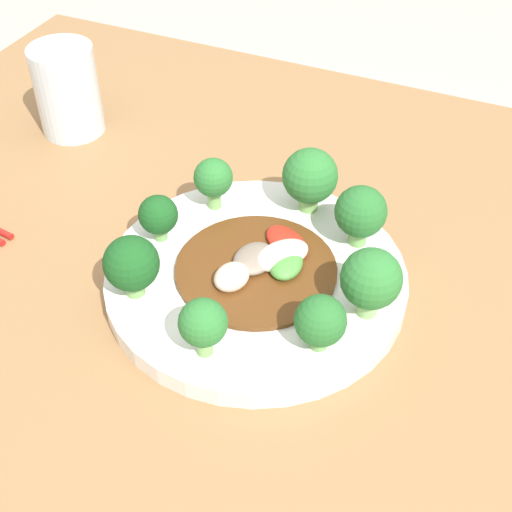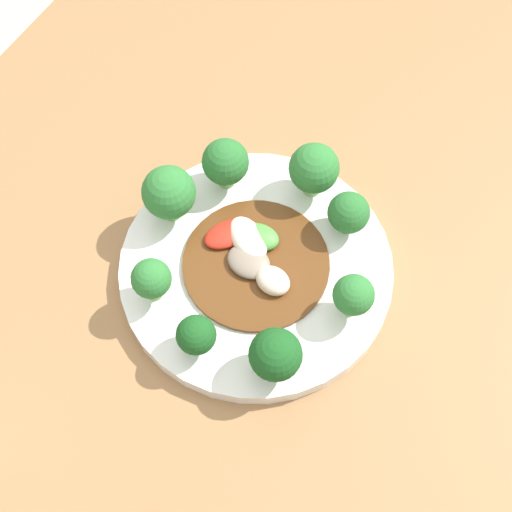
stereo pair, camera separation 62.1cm
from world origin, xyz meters
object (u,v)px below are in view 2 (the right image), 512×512
at_px(broccoli_southeast, 151,279).
at_px(broccoli_northeast, 275,355).
at_px(plate, 256,269).
at_px(broccoli_east, 196,335).
at_px(broccoli_southwest, 225,163).
at_px(broccoli_northwest, 349,213).
at_px(broccoli_south, 169,193).
at_px(broccoli_north, 353,296).
at_px(stirfry_center, 253,256).
at_px(broccoli_west, 314,169).

bearing_deg(broccoli_southeast, broccoli_northeast, 85.96).
height_order(plate, broccoli_southeast, broccoli_southeast).
xyz_separation_m(broccoli_east, broccoli_southwest, (-0.19, -0.07, 0.01)).
relative_size(broccoli_southwest, broccoli_northwest, 1.20).
xyz_separation_m(broccoli_southeast, broccoli_southwest, (-0.16, -0.01, 0.00)).
bearing_deg(broccoli_southeast, broccoli_south, -158.06).
relative_size(plate, broccoli_north, 5.03).
height_order(plate, broccoli_south, broccoli_south).
bearing_deg(broccoli_northeast, broccoli_southeast, -94.04).
xyz_separation_m(broccoli_south, broccoli_northeast, (0.10, 0.19, -0.01)).
xyz_separation_m(broccoli_east, stirfry_center, (-0.11, 0.00, -0.02)).
bearing_deg(broccoli_east, stirfry_center, 179.88).
distance_m(broccoli_southeast, broccoli_northeast, 0.15).
height_order(broccoli_east, broccoli_west, broccoli_west).
height_order(broccoli_east, broccoli_southwest, broccoli_southwest).
relative_size(broccoli_south, broccoli_southwest, 1.09).
bearing_deg(broccoli_west, broccoli_south, -49.70).
relative_size(broccoli_southwest, stirfry_center, 0.42).
bearing_deg(broccoli_northeast, broccoli_north, 157.50).
xyz_separation_m(broccoli_southwest, broccoli_northeast, (0.17, 0.15, -0.00)).
height_order(broccoli_south, broccoli_northwest, broccoli_south).
relative_size(plate, broccoli_south, 4.11).
bearing_deg(broccoli_west, plate, -4.36).
bearing_deg(broccoli_northwest, plate, -36.12).
relative_size(broccoli_southeast, broccoli_south, 0.82).
height_order(broccoli_southeast, broccoli_north, same).
distance_m(broccoli_northwest, broccoli_northeast, 0.18).
xyz_separation_m(broccoli_southeast, broccoli_northwest, (-0.17, 0.14, -0.01)).
distance_m(broccoli_northwest, stirfry_center, 0.11).
bearing_deg(broccoli_southwest, broccoli_northeast, 42.13).
bearing_deg(stirfry_center, broccoli_southeast, -38.45).
relative_size(plate, stirfry_center, 1.87).
bearing_deg(broccoli_north, broccoli_south, -92.92).
distance_m(broccoli_north, broccoli_northwest, 0.10).
relative_size(broccoli_northwest, stirfry_center, 0.35).
bearing_deg(broccoli_north, broccoli_northwest, -152.14).
bearing_deg(plate, broccoli_southwest, -133.59).
relative_size(broccoli_southeast, broccoli_southwest, 0.89).
bearing_deg(broccoli_southwest, plate, 46.41).
bearing_deg(broccoli_west, stirfry_center, -7.64).
bearing_deg(plate, broccoli_west, 175.64).
bearing_deg(broccoli_east, broccoli_southwest, -158.20).
bearing_deg(broccoli_west, broccoli_northeast, 17.07).
bearing_deg(stirfry_center, broccoli_northwest, 139.79).
height_order(plate, broccoli_northeast, broccoli_northeast).
bearing_deg(broccoli_northwest, broccoli_east, -19.62).
relative_size(plate, broccoli_southeast, 5.02).
bearing_deg(broccoli_northeast, broccoli_northwest, -177.45).
xyz_separation_m(plate, broccoli_north, (-0.00, 0.11, 0.05)).
distance_m(broccoli_northeast, stirfry_center, 0.13).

